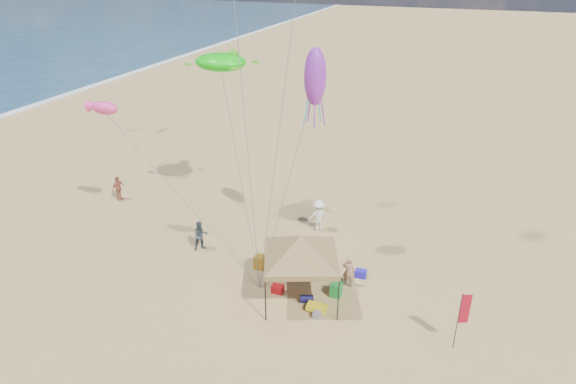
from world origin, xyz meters
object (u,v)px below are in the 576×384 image
beach_cart (317,307)px  person_near_a (349,271)px  canopy_tent (301,238)px  person_near_b (201,236)px  person_near_c (319,216)px  chair_green (336,289)px  chair_yellow (260,262)px  person_far_a (118,188)px  feather_flag (463,312)px  cooler_red (278,289)px  cooler_blue (361,274)px

beach_cart → person_near_a: 2.53m
canopy_tent → person_near_b: (-6.35, 2.09, -2.38)m
beach_cart → person_near_c: size_ratio=0.48×
chair_green → person_near_b: size_ratio=0.42×
person_near_c → chair_yellow: bearing=48.0°
person_far_a → feather_flag: bearing=-98.5°
person_near_a → person_near_c: size_ratio=0.88×
cooler_red → cooler_blue: (3.36, 2.57, 0.00)m
cooler_blue → person_near_b: 8.61m
beach_cart → cooler_red: bearing=163.0°
chair_yellow → person_near_b: (-3.63, 0.52, 0.48)m
canopy_tent → person_near_b: size_ratio=3.53×
person_near_a → beach_cart: bearing=69.9°
cooler_blue → beach_cart: bearing=-110.9°
chair_yellow → beach_cart: bearing=-30.7°
cooler_red → person_near_b: 5.65m
canopy_tent → feather_flag: bearing=-6.9°
person_near_b → person_near_c: bearing=-7.0°
chair_yellow → person_near_a: bearing=1.3°
cooler_red → person_near_a: bearing=29.2°
canopy_tent → cooler_blue: 4.55m
beach_cart → person_near_b: person_near_b is taller
chair_green → person_near_c: (-2.58, 5.51, 0.58)m
canopy_tent → person_far_a: 15.45m
person_near_c → canopy_tent: bearing=77.2°
chair_green → person_near_c: person_near_c is taller
chair_green → person_near_c: bearing=115.1°
beach_cart → person_far_a: person_far_a is taller
canopy_tent → cooler_red: canopy_tent is taller
cooler_blue → person_near_b: person_near_b is taller
chair_green → person_near_b: bearing=170.2°
chair_green → person_near_b: 7.97m
cooler_blue → person_near_b: bearing=-176.7°
person_near_b → feather_flag: bearing=-57.7°
cooler_red → person_far_a: person_far_a is taller
beach_cart → person_near_a: (0.83, 2.31, 0.62)m
chair_yellow → cooler_blue: bearing=11.6°
cooler_red → chair_yellow: size_ratio=0.77×
canopy_tent → person_near_a: (1.81, 1.67, -2.39)m
feather_flag → beach_cart: bearing=178.1°
person_far_a → cooler_blue: bearing=-91.9°
person_far_a → canopy_tent: bearing=-102.9°
cooler_red → person_near_c: person_near_c is taller
cooler_blue → person_far_a: bearing=170.1°
beach_cart → chair_yellow: bearing=149.3°
person_near_b → person_near_c: 6.70m
feather_flag → person_near_a: size_ratio=1.65×
canopy_tent → cooler_red: 3.23m
canopy_tent → person_near_c: bearing=99.9°
canopy_tent → chair_yellow: 4.25m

